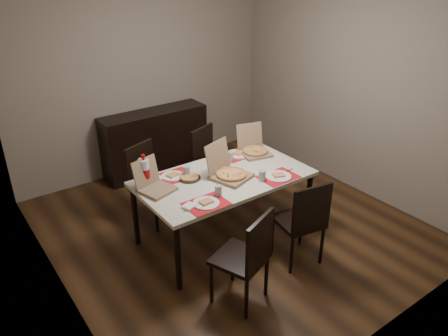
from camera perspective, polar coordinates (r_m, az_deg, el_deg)
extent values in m
cube|color=#422814|center=(5.14, 0.81, -7.56)|extent=(3.80, 4.00, 0.02)
cube|color=gray|center=(6.19, -10.54, 11.34)|extent=(3.80, 0.02, 2.60)
cube|color=gray|center=(3.80, -22.80, 0.03)|extent=(0.02, 4.00, 2.60)
cube|color=gray|center=(5.84, 16.32, 9.82)|extent=(0.02, 4.00, 2.60)
cube|color=black|center=(6.27, -8.97, 3.42)|extent=(1.50, 0.40, 0.90)
cube|color=beige|center=(4.57, 0.00, -1.35)|extent=(1.80, 1.00, 0.04)
cylinder|color=black|center=(4.08, -6.04, -11.59)|extent=(0.06, 0.06, 0.71)
cylinder|color=black|center=(4.97, 10.92, -4.42)|extent=(0.06, 0.06, 0.71)
cylinder|color=black|center=(4.73, -11.50, -6.12)|extent=(0.06, 0.06, 0.71)
cylinder|color=black|center=(5.52, 4.37, -0.71)|extent=(0.06, 0.06, 0.71)
cube|color=black|center=(3.90, 2.05, -11.72)|extent=(0.54, 0.54, 0.04)
cube|color=black|center=(3.68, 4.69, -9.61)|extent=(0.40, 0.18, 0.46)
cylinder|color=black|center=(3.87, 2.94, -16.73)|extent=(0.04, 0.04, 0.43)
cylinder|color=black|center=(4.11, 5.55, -13.80)|extent=(0.04, 0.04, 0.43)
cylinder|color=black|center=(4.01, -1.66, -14.84)|extent=(0.04, 0.04, 0.43)
cylinder|color=black|center=(4.24, 1.16, -12.16)|extent=(0.04, 0.04, 0.43)
cube|color=black|center=(4.44, 9.68, -6.84)|extent=(0.49, 0.49, 0.04)
cube|color=black|center=(4.18, 11.41, -5.22)|extent=(0.42, 0.10, 0.46)
cylinder|color=black|center=(4.37, 8.83, -11.17)|extent=(0.04, 0.04, 0.43)
cylinder|color=black|center=(4.55, 12.64, -9.83)|extent=(0.04, 0.04, 0.43)
cylinder|color=black|center=(4.61, 6.31, -8.77)|extent=(0.04, 0.04, 0.43)
cylinder|color=black|center=(4.78, 10.02, -7.61)|extent=(0.04, 0.04, 0.43)
cube|color=black|center=(5.06, -9.15, -2.38)|extent=(0.54, 0.54, 0.04)
cube|color=black|center=(5.07, -10.94, 0.68)|extent=(0.40, 0.17, 0.46)
cylinder|color=black|center=(5.40, -9.11, -3.30)|extent=(0.04, 0.04, 0.43)
cylinder|color=black|center=(5.18, -11.78, -4.90)|extent=(0.04, 0.04, 0.43)
cylinder|color=black|center=(5.19, -6.16, -4.42)|extent=(0.04, 0.04, 0.43)
cylinder|color=black|center=(4.96, -8.81, -6.15)|extent=(0.04, 0.04, 0.43)
cube|color=black|center=(5.46, -1.22, 0.21)|extent=(0.54, 0.54, 0.04)
cube|color=black|center=(5.46, -2.88, 3.06)|extent=(0.41, 0.17, 0.46)
cylinder|color=black|center=(5.79, -1.62, -0.79)|extent=(0.04, 0.04, 0.43)
cylinder|color=black|center=(5.54, -3.80, -2.19)|extent=(0.04, 0.04, 0.43)
cylinder|color=black|center=(5.61, 1.36, -1.73)|extent=(0.04, 0.04, 0.43)
cylinder|color=black|center=(5.35, -0.75, -3.22)|extent=(0.04, 0.04, 0.43)
cube|color=red|center=(4.08, -2.34, -4.70)|extent=(0.40, 0.30, 0.00)
cylinder|color=white|center=(4.08, -2.35, -4.60)|extent=(0.25, 0.25, 0.01)
cube|color=#EBD475|center=(4.07, -2.35, -4.42)|extent=(0.13, 0.10, 0.02)
cylinder|color=#989BA1|center=(4.18, -0.74, -2.98)|extent=(0.07, 0.07, 0.11)
cube|color=#B2B2B7|center=(4.03, -4.22, -5.20)|extent=(0.20, 0.04, 0.00)
cube|color=white|center=(4.03, -4.56, -4.99)|extent=(0.13, 0.13, 0.02)
cube|color=red|center=(4.59, 7.09, -1.16)|extent=(0.40, 0.30, 0.00)
cylinder|color=white|center=(4.58, 7.10, -1.07)|extent=(0.27, 0.27, 0.01)
cube|color=#EBD475|center=(4.58, 7.11, -0.90)|extent=(0.14, 0.13, 0.02)
cylinder|color=#989BA1|center=(4.48, 5.02, -1.02)|extent=(0.07, 0.07, 0.11)
cube|color=#B2B2B7|center=(4.71, 8.26, -0.47)|extent=(0.20, 0.04, 0.00)
cube|color=red|center=(4.59, -6.71, -1.13)|extent=(0.40, 0.30, 0.00)
cylinder|color=white|center=(4.58, -6.71, -1.04)|extent=(0.24, 0.24, 0.01)
cube|color=#EBD475|center=(4.58, -6.72, -0.87)|extent=(0.14, 0.12, 0.02)
cylinder|color=#989BA1|center=(4.57, -4.88, -0.41)|extent=(0.07, 0.07, 0.11)
cube|color=#B2B2B7|center=(4.53, -8.90, -1.63)|extent=(0.20, 0.04, 0.00)
cube|color=white|center=(4.55, -8.71, -1.35)|extent=(0.13, 0.13, 0.02)
cube|color=red|center=(5.06, 1.85, 1.77)|extent=(0.40, 0.30, 0.00)
cylinder|color=white|center=(5.06, 1.85, 1.85)|extent=(0.27, 0.27, 0.01)
cube|color=#EBD475|center=(5.05, 1.85, 2.01)|extent=(0.15, 0.14, 0.02)
cylinder|color=#989BA1|center=(4.88, 0.81, 1.51)|extent=(0.07, 0.07, 0.11)
cube|color=#B2B2B7|center=(5.11, 3.17, 1.99)|extent=(0.20, 0.04, 0.00)
cube|color=white|center=(4.62, 0.59, -0.64)|extent=(0.16, 0.16, 0.02)
cube|color=#83664B|center=(4.52, 0.97, -1.14)|extent=(0.45, 0.45, 0.04)
cube|color=#83664B|center=(4.54, -0.84, 1.50)|extent=(0.36, 0.18, 0.32)
cylinder|color=#EBD475|center=(4.51, 0.97, -0.84)|extent=(0.38, 0.38, 0.02)
cube|color=#83664B|center=(5.07, 4.07, 1.94)|extent=(0.39, 0.39, 0.03)
cube|color=#83664B|center=(5.14, 3.35, 4.27)|extent=(0.33, 0.15, 0.29)
cylinder|color=#EBD475|center=(5.06, 4.08, 2.20)|extent=(0.33, 0.33, 0.02)
cube|color=#83664B|center=(4.33, -8.74, -2.81)|extent=(0.37, 0.37, 0.03)
cube|color=#83664B|center=(4.37, -10.22, -0.46)|extent=(0.31, 0.15, 0.27)
cylinder|color=black|center=(4.53, -4.57, -1.32)|extent=(0.24, 0.24, 0.01)
cylinder|color=tan|center=(4.53, -4.58, -1.15)|extent=(0.20, 0.20, 0.02)
imported|color=white|center=(4.74, -0.75, 0.19)|extent=(0.12, 0.12, 0.03)
cylinder|color=silver|center=(4.40, -10.36, -0.59)|extent=(0.11, 0.11, 0.28)
cylinder|color=#920609|center=(4.41, -10.36, -0.66)|extent=(0.11, 0.11, 0.10)
cylinder|color=#920609|center=(4.33, -10.54, 1.40)|extent=(0.04, 0.04, 0.05)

